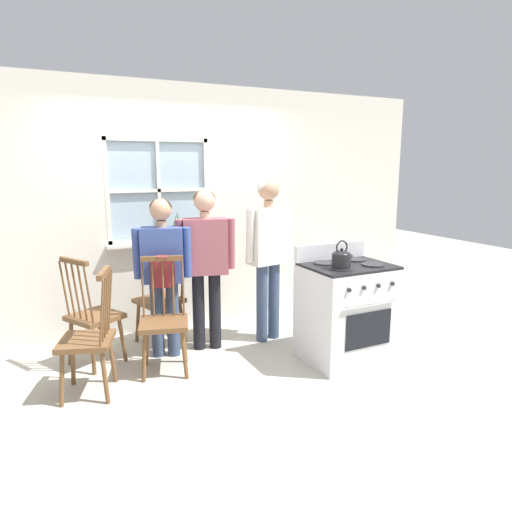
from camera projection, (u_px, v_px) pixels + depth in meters
name	position (u px, v px, depth m)	size (l,w,h in m)	color
ground_plane	(226.00, 372.00, 4.10)	(16.00, 16.00, 0.00)	#B2AD9E
wall_back	(177.00, 210.00, 5.07)	(6.40, 0.16, 2.70)	silver
chair_by_window	(164.00, 322.00, 4.05)	(0.52, 0.50, 1.03)	brown
chair_near_wall	(93.00, 317.00, 4.19)	(0.55, 0.56, 1.03)	brown
chair_center_cluster	(89.00, 340.00, 3.64)	(0.51, 0.52, 1.03)	brown
chair_near_stove	(160.00, 300.00, 4.70)	(0.52, 0.51, 1.03)	brown
person_elderly_left	(163.00, 263.00, 4.29)	(0.55, 0.32, 1.53)	#384766
person_teen_center	(206.00, 254.00, 4.47)	(0.59, 0.31, 1.60)	black
person_adult_right	(268.00, 243.00, 4.69)	(0.58, 0.28, 1.70)	#384766
stove	(346.00, 311.00, 4.32)	(0.80, 0.68, 1.08)	silver
kettle	(341.00, 258.00, 4.02)	(0.21, 0.17, 0.25)	black
potted_plant	(177.00, 232.00, 5.02)	(0.14, 0.14, 0.34)	beige
handbag	(163.00, 272.00, 4.20)	(0.24, 0.23, 0.31)	maroon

